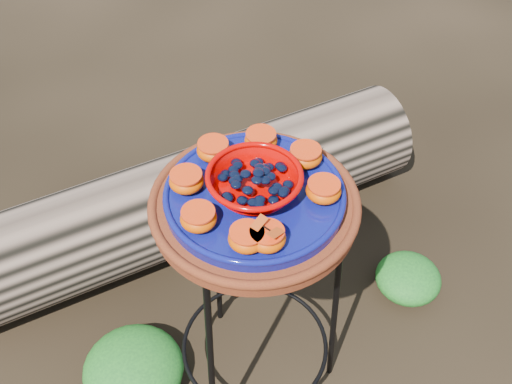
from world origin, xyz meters
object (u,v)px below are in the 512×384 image
cobalt_plate (255,197)px  terracotta_saucer (255,207)px  red_bowl (254,184)px  driftwood_log (167,207)px  plant_stand (255,304)px

cobalt_plate → terracotta_saucer: bearing=0.0°
red_bowl → driftwood_log: 0.86m
terracotta_saucer → cobalt_plate: 0.03m
plant_stand → driftwood_log: size_ratio=0.40×
red_bowl → driftwood_log: size_ratio=0.11×
red_bowl → plant_stand: bearing=0.0°
cobalt_plate → red_bowl: 0.04m
cobalt_plate → red_bowl: red_bowl is taller
plant_stand → cobalt_plate: bearing=0.0°
terracotta_saucer → cobalt_plate: size_ratio=1.17×
cobalt_plate → driftwood_log: 0.83m
plant_stand → terracotta_saucer: (0.00, 0.00, 0.37)m
plant_stand → driftwood_log: plant_stand is taller
plant_stand → terracotta_saucer: size_ratio=1.57×
red_bowl → terracotta_saucer: bearing=0.0°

